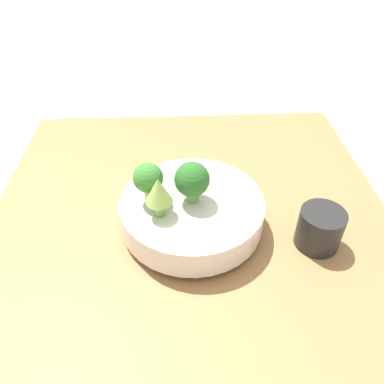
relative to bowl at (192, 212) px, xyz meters
The scene contains 7 objects.
ground_plane 0.08m from the bowl, behind, with size 6.00×6.00×0.00m, color #ADA89E.
table 0.06m from the bowl, behind, with size 0.90×0.83×0.04m.
bowl is the anchor object (origin of this frame).
romanesco_piece_near 0.11m from the bowl, 58.43° to the right, with size 0.05×0.05×0.08m.
broccoli_floret_center 0.08m from the bowl, behind, with size 0.07×0.07×0.08m.
broccoli_floret_front 0.11m from the bowl, 92.91° to the right, with size 0.06×0.06×0.08m.
cup 0.24m from the bowl, 76.63° to the left, with size 0.08×0.08×0.08m.
Camera 1 is at (0.55, -0.03, 0.58)m, focal length 35.00 mm.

